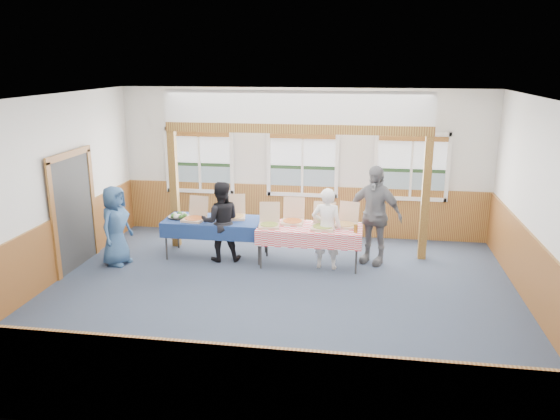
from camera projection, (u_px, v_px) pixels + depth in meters
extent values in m
plane|color=#2C3548|center=(277.00, 298.00, 8.89)|extent=(8.00, 8.00, 0.00)
plane|color=white|center=(277.00, 99.00, 8.04)|extent=(8.00, 8.00, 0.00)
plane|color=silver|center=(303.00, 163.00, 11.80)|extent=(8.00, 0.00, 8.00)
plane|color=silver|center=(218.00, 297.00, 5.13)|extent=(8.00, 0.00, 8.00)
plane|color=silver|center=(40.00, 194.00, 9.06)|extent=(0.00, 8.00, 8.00)
plane|color=silver|center=(550.00, 215.00, 7.87)|extent=(0.00, 8.00, 8.00)
cube|color=brown|center=(302.00, 210.00, 12.06)|extent=(7.98, 0.05, 1.10)
cube|color=brown|center=(222.00, 393.00, 5.44)|extent=(7.98, 0.05, 1.10)
cube|color=brown|center=(48.00, 254.00, 9.34)|extent=(0.05, 6.98, 1.10)
cube|color=brown|center=(539.00, 282.00, 8.16)|extent=(0.05, 6.98, 1.10)
cube|color=#303030|center=(73.00, 212.00, 10.06)|extent=(0.06, 1.30, 2.10)
cube|color=white|center=(201.00, 191.00, 12.27)|extent=(1.52, 0.05, 0.08)
cube|color=white|center=(198.00, 130.00, 11.90)|extent=(1.52, 0.05, 0.08)
cube|color=white|center=(167.00, 160.00, 12.19)|extent=(0.08, 0.05, 1.46)
cube|color=white|center=(232.00, 162.00, 11.98)|extent=(0.08, 0.05, 1.46)
cube|color=white|center=(199.00, 161.00, 12.08)|extent=(0.05, 0.05, 1.30)
cube|color=gray|center=(201.00, 178.00, 12.23)|extent=(1.40, 0.02, 0.52)
cube|color=#1F3C1E|center=(200.00, 164.00, 12.15)|extent=(1.40, 0.02, 0.08)
cube|color=silver|center=(199.00, 147.00, 12.04)|extent=(1.40, 0.02, 0.70)
cube|color=brown|center=(198.00, 134.00, 11.91)|extent=(1.40, 0.07, 0.10)
cube|color=white|center=(302.00, 195.00, 11.93)|extent=(1.52, 0.05, 0.08)
cube|color=white|center=(303.00, 132.00, 11.56)|extent=(1.52, 0.05, 0.08)
cube|color=white|center=(269.00, 163.00, 11.85)|extent=(0.08, 0.05, 1.46)
cube|color=white|center=(337.00, 165.00, 11.63)|extent=(0.08, 0.05, 1.46)
cube|color=white|center=(302.00, 164.00, 11.74)|extent=(0.05, 0.05, 1.30)
cube|color=gray|center=(302.00, 181.00, 11.89)|extent=(1.40, 0.02, 0.52)
cube|color=#1F3C1E|center=(303.00, 167.00, 11.81)|extent=(1.40, 0.02, 0.08)
cube|color=silver|center=(303.00, 150.00, 11.70)|extent=(1.40, 0.02, 0.70)
cube|color=brown|center=(303.00, 136.00, 11.57)|extent=(1.40, 0.07, 0.10)
cube|color=white|center=(409.00, 199.00, 11.59)|extent=(1.52, 0.05, 0.08)
cube|color=white|center=(414.00, 134.00, 11.22)|extent=(1.52, 0.05, 0.08)
cube|color=white|center=(376.00, 166.00, 11.51)|extent=(0.08, 0.05, 1.46)
cube|color=white|center=(448.00, 168.00, 11.29)|extent=(0.08, 0.05, 1.46)
cube|color=white|center=(412.00, 167.00, 11.40)|extent=(0.05, 0.05, 1.30)
cube|color=gray|center=(410.00, 184.00, 11.54)|extent=(1.40, 0.02, 0.52)
cube|color=#1F3C1E|center=(411.00, 171.00, 11.46)|extent=(1.40, 0.02, 0.08)
cube|color=silver|center=(412.00, 152.00, 11.36)|extent=(1.40, 0.02, 0.70)
cube|color=brown|center=(413.00, 139.00, 11.23)|extent=(1.40, 0.07, 0.10)
cube|color=#5D3114|center=(174.00, 190.00, 11.13)|extent=(0.15, 0.15, 2.40)
cube|color=#5D3114|center=(426.00, 199.00, 10.39)|extent=(0.15, 0.15, 2.40)
cube|color=#5D3114|center=(296.00, 129.00, 10.42)|extent=(5.15, 0.18, 0.18)
cylinder|color=#303030|center=(166.00, 242.00, 10.54)|extent=(0.04, 0.04, 0.73)
cylinder|color=#303030|center=(178.00, 231.00, 11.19)|extent=(0.04, 0.04, 0.73)
cylinder|color=#303030|center=(259.00, 246.00, 10.27)|extent=(0.04, 0.04, 0.73)
cylinder|color=#303030|center=(265.00, 235.00, 10.92)|extent=(0.04, 0.04, 0.73)
cube|color=#303030|center=(216.00, 220.00, 10.63)|extent=(2.10, 1.40, 0.03)
cube|color=navy|center=(216.00, 219.00, 10.63)|extent=(2.18, 1.48, 0.01)
cube|color=navy|center=(210.00, 233.00, 10.25)|extent=(1.90, 0.66, 0.28)
cube|color=navy|center=(222.00, 220.00, 11.08)|extent=(1.90, 0.66, 0.28)
cylinder|color=#303030|center=(261.00, 250.00, 10.08)|extent=(0.04, 0.04, 0.73)
cylinder|color=#303030|center=(267.00, 239.00, 10.71)|extent=(0.04, 0.04, 0.73)
cylinder|color=#303030|center=(356.00, 255.00, 9.82)|extent=(0.04, 0.04, 0.73)
cylinder|color=#303030|center=(357.00, 243.00, 10.45)|extent=(0.04, 0.04, 0.73)
cube|color=#303030|center=(310.00, 228.00, 10.17)|extent=(2.03, 1.45, 0.03)
cube|color=red|center=(310.00, 227.00, 10.17)|extent=(2.11, 1.53, 0.01)
cube|color=red|center=(307.00, 241.00, 9.80)|extent=(1.79, 0.76, 0.28)
cube|color=red|center=(312.00, 227.00, 10.60)|extent=(1.79, 0.76, 0.28)
cube|color=#D8B090|center=(194.00, 219.00, 10.54)|extent=(0.44, 0.44, 0.04)
cylinder|color=gold|center=(194.00, 218.00, 10.53)|extent=(0.39, 0.39, 0.01)
cube|color=#D8B090|center=(199.00, 206.00, 10.70)|extent=(0.40, 0.14, 0.39)
cube|color=#D8B090|center=(235.00, 217.00, 10.68)|extent=(0.46, 0.46, 0.04)
cylinder|color=#E5BA6A|center=(235.00, 216.00, 10.67)|extent=(0.40, 0.40, 0.01)
cube|color=#D8B090|center=(235.00, 204.00, 10.85)|extent=(0.40, 0.16, 0.38)
cube|color=#D8B090|center=(269.00, 226.00, 10.14)|extent=(0.42, 0.42, 0.04)
cylinder|color=gold|center=(269.00, 224.00, 10.13)|extent=(0.37, 0.37, 0.01)
cube|color=#D8B090|center=(270.00, 212.00, 10.30)|extent=(0.39, 0.14, 0.37)
cube|color=#D8B090|center=(292.00, 222.00, 10.35)|extent=(0.41, 0.41, 0.05)
cylinder|color=gold|center=(292.00, 221.00, 10.35)|extent=(0.36, 0.36, 0.01)
cube|color=#D8B090|center=(294.00, 208.00, 10.53)|extent=(0.41, 0.10, 0.40)
cube|color=#D8B090|center=(323.00, 228.00, 10.01)|extent=(0.42, 0.42, 0.05)
cylinder|color=gold|center=(323.00, 226.00, 10.00)|extent=(0.37, 0.37, 0.01)
cube|color=#D8B090|center=(324.00, 212.00, 10.18)|extent=(0.41, 0.11, 0.41)
cube|color=#D8B090|center=(345.00, 225.00, 10.16)|extent=(0.47, 0.47, 0.04)
cylinder|color=#E5BA6A|center=(345.00, 224.00, 10.15)|extent=(0.41, 0.41, 0.01)
cube|color=#D8B090|center=(349.00, 212.00, 10.31)|extent=(0.39, 0.18, 0.38)
cylinder|color=black|center=(179.00, 217.00, 10.73)|extent=(0.42, 0.42, 0.03)
cylinder|color=white|center=(179.00, 216.00, 10.73)|extent=(0.10, 0.10, 0.04)
sphere|color=#3B6E2A|center=(185.00, 216.00, 10.71)|extent=(0.10, 0.10, 0.10)
sphere|color=beige|center=(184.00, 214.00, 10.80)|extent=(0.10, 0.10, 0.10)
sphere|color=#3B6E2A|center=(180.00, 214.00, 10.84)|extent=(0.10, 0.10, 0.10)
sphere|color=beige|center=(175.00, 215.00, 10.79)|extent=(0.10, 0.10, 0.10)
sphere|color=#3B6E2A|center=(173.00, 216.00, 10.69)|extent=(0.10, 0.10, 0.10)
sphere|color=beige|center=(176.00, 217.00, 10.62)|extent=(0.10, 0.10, 0.10)
sphere|color=#3B6E2A|center=(181.00, 217.00, 10.63)|extent=(0.10, 0.10, 0.10)
cylinder|color=#925D18|center=(356.00, 229.00, 9.78)|extent=(0.07, 0.07, 0.15)
imported|color=white|center=(327.00, 229.00, 10.02)|extent=(0.58, 0.40, 1.53)
imported|color=black|center=(221.00, 221.00, 10.42)|extent=(0.87, 0.75, 1.55)
imported|color=#345783|center=(116.00, 226.00, 10.22)|extent=(0.61, 0.82, 1.52)
imported|color=slate|center=(374.00, 215.00, 10.25)|extent=(1.20, 0.88, 1.89)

